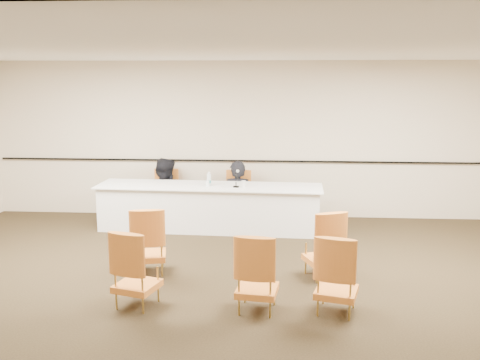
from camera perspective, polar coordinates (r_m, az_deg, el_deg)
name	(u,v)px	position (r m, az deg, el deg)	size (l,w,h in m)	color
floor	(230,297)	(6.81, -1.03, -12.35)	(10.00, 10.00, 0.00)	black
ceiling	(229,50)	(6.27, -1.13, 13.74)	(10.00, 10.00, 0.00)	silver
wall_back	(248,140)	(10.32, 0.86, 4.29)	(10.00, 0.04, 3.00)	beige
wall_rail	(248,161)	(10.33, 0.84, 2.06)	(9.80, 0.04, 0.03)	black
panel_table	(209,207)	(9.58, -3.29, -2.94)	(4.00, 0.92, 0.80)	white
panelist_main	(237,205)	(10.10, -0.28, -2.63)	(0.61, 0.40, 1.68)	black
panelist_main_chair	(237,197)	(10.06, -0.28, -1.80)	(0.50, 0.50, 0.95)	#C77423
panelist_second	(165,203)	(10.35, -8.04, -2.46)	(0.85, 0.66, 1.75)	black
panelist_second_chair	(164,195)	(10.32, -8.07, -1.59)	(0.50, 0.50, 0.95)	#C77423
papers	(229,186)	(9.38, -1.16, -0.69)	(0.30, 0.22, 0.00)	silver
microphone	(236,179)	(9.29, -0.43, 0.10)	(0.10, 0.21, 0.29)	black
water_bottle	(209,179)	(9.48, -3.34, 0.14)	(0.07, 0.07, 0.24)	teal
drinking_glass	(208,184)	(9.41, -3.48, -0.38)	(0.06, 0.06, 0.10)	white
coffee_cup	(244,184)	(9.31, 0.38, -0.43)	(0.07, 0.07, 0.12)	silver
aud_chair_front_left	(148,240)	(7.55, -9.74, -6.32)	(0.50, 0.50, 0.95)	#C77423
aud_chair_front_right	(324,244)	(7.38, 8.93, -6.71)	(0.50, 0.50, 0.95)	#C77423
aud_chair_back_left	(137,268)	(6.52, -10.97, -9.17)	(0.50, 0.50, 0.95)	#C77423
aud_chair_back_mid	(257,272)	(6.28, 1.86, -9.75)	(0.50, 0.50, 0.95)	#C77423
aud_chair_back_right	(337,273)	(6.33, 10.31, -9.77)	(0.50, 0.50, 0.95)	#C77423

